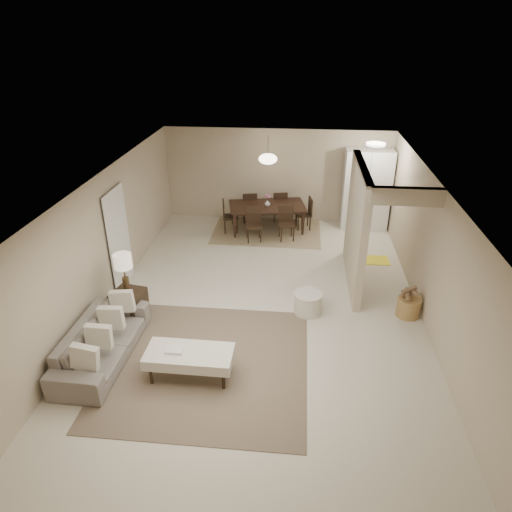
# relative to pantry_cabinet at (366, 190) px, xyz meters

# --- Properties ---
(floor) EXTENTS (9.00, 9.00, 0.00)m
(floor) POSITION_rel_pantry_cabinet_xyz_m (-2.35, -4.15, -1.05)
(floor) COLOR beige
(floor) RESTS_ON ground
(ceiling) EXTENTS (9.00, 9.00, 0.00)m
(ceiling) POSITION_rel_pantry_cabinet_xyz_m (-2.35, -4.15, 1.45)
(ceiling) COLOR white
(ceiling) RESTS_ON back_wall
(back_wall) EXTENTS (6.00, 0.00, 6.00)m
(back_wall) POSITION_rel_pantry_cabinet_xyz_m (-2.35, 0.35, 0.20)
(back_wall) COLOR #BEAD90
(back_wall) RESTS_ON floor
(left_wall) EXTENTS (0.00, 9.00, 9.00)m
(left_wall) POSITION_rel_pantry_cabinet_xyz_m (-5.35, -4.15, 0.20)
(left_wall) COLOR #BEAD90
(left_wall) RESTS_ON floor
(right_wall) EXTENTS (0.00, 9.00, 9.00)m
(right_wall) POSITION_rel_pantry_cabinet_xyz_m (0.65, -4.15, 0.20)
(right_wall) COLOR #BEAD90
(right_wall) RESTS_ON floor
(partition) EXTENTS (0.15, 2.50, 2.50)m
(partition) POSITION_rel_pantry_cabinet_xyz_m (-0.55, -2.90, 0.20)
(partition) COLOR #BEAD90
(partition) RESTS_ON floor
(doorway) EXTENTS (0.04, 0.90, 2.04)m
(doorway) POSITION_rel_pantry_cabinet_xyz_m (-5.32, -3.55, -0.03)
(doorway) COLOR black
(doorway) RESTS_ON floor
(pantry_cabinet) EXTENTS (1.20, 0.55, 2.10)m
(pantry_cabinet) POSITION_rel_pantry_cabinet_xyz_m (0.00, 0.00, 0.00)
(pantry_cabinet) COLOR white
(pantry_cabinet) RESTS_ON floor
(flush_light) EXTENTS (0.44, 0.44, 0.05)m
(flush_light) POSITION_rel_pantry_cabinet_xyz_m (-0.05, -0.95, 1.41)
(flush_light) COLOR white
(flush_light) RESTS_ON ceiling
(living_rug) EXTENTS (3.20, 3.20, 0.01)m
(living_rug) POSITION_rel_pantry_cabinet_xyz_m (-3.09, -5.90, -1.04)
(living_rug) COLOR brown
(living_rug) RESTS_ON floor
(sofa) EXTENTS (2.20, 0.91, 0.64)m
(sofa) POSITION_rel_pantry_cabinet_xyz_m (-4.80, -5.90, -0.73)
(sofa) COLOR slate
(sofa) RESTS_ON floor
(ottoman_bench) EXTENTS (1.34, 0.62, 0.48)m
(ottoman_bench) POSITION_rel_pantry_cabinet_xyz_m (-3.29, -6.20, -0.67)
(ottoman_bench) COLOR beige
(ottoman_bench) RESTS_ON living_rug
(side_table) EXTENTS (0.62, 0.62, 0.58)m
(side_table) POSITION_rel_pantry_cabinet_xyz_m (-4.75, -4.77, -0.76)
(side_table) COLOR black
(side_table) RESTS_ON floor
(table_lamp) EXTENTS (0.32, 0.32, 0.76)m
(table_lamp) POSITION_rel_pantry_cabinet_xyz_m (-4.75, -4.77, 0.09)
(table_lamp) COLOR #4C3820
(table_lamp) RESTS_ON side_table
(round_pouf) EXTENTS (0.54, 0.54, 0.42)m
(round_pouf) POSITION_rel_pantry_cabinet_xyz_m (-1.48, -4.25, -0.84)
(round_pouf) COLOR beige
(round_pouf) RESTS_ON floor
(wicker_basket) EXTENTS (0.45, 0.45, 0.37)m
(wicker_basket) POSITION_rel_pantry_cabinet_xyz_m (0.40, -4.15, -0.87)
(wicker_basket) COLOR olive
(wicker_basket) RESTS_ON floor
(dining_rug) EXTENTS (2.80, 2.10, 0.01)m
(dining_rug) POSITION_rel_pantry_cabinet_xyz_m (-2.54, -0.45, -1.04)
(dining_rug) COLOR #8B7756
(dining_rug) RESTS_ON floor
(dining_table) EXTENTS (2.12, 1.45, 0.68)m
(dining_table) POSITION_rel_pantry_cabinet_xyz_m (-2.54, -0.45, -0.71)
(dining_table) COLOR black
(dining_table) RESTS_ON dining_rug
(dining_chairs) EXTENTS (2.34, 1.88, 0.86)m
(dining_chairs) POSITION_rel_pantry_cabinet_xyz_m (-2.54, -0.45, -0.62)
(dining_chairs) COLOR black
(dining_chairs) RESTS_ON dining_rug
(vase) EXTENTS (0.15, 0.15, 0.15)m
(vase) POSITION_rel_pantry_cabinet_xyz_m (-2.54, -0.45, -0.29)
(vase) COLOR white
(vase) RESTS_ON dining_table
(yellow_mat) EXTENTS (0.80, 0.49, 0.01)m
(yellow_mat) POSITION_rel_pantry_cabinet_xyz_m (0.01, -1.94, -1.04)
(yellow_mat) COLOR yellow
(yellow_mat) RESTS_ON floor
(pendant_light) EXTENTS (0.46, 0.46, 0.71)m
(pendant_light) POSITION_rel_pantry_cabinet_xyz_m (-2.54, -0.45, 0.87)
(pendant_light) COLOR #4C3820
(pendant_light) RESTS_ON ceiling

